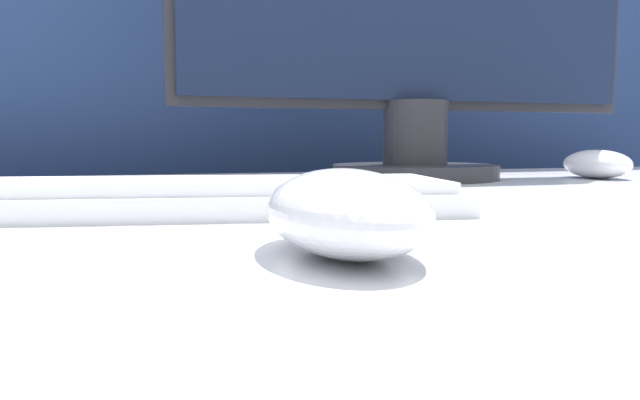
{
  "coord_description": "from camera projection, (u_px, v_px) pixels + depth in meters",
  "views": [
    {
      "loc": [
        -0.16,
        -0.52,
        0.78
      ],
      "look_at": [
        -0.06,
        -0.21,
        0.75
      ],
      "focal_mm": 35.0,
      "sensor_mm": 36.0,
      "label": 1
    }
  ],
  "objects": [
    {
      "name": "monitor",
      "position": [
        417.0,
        1.0,
        0.83
      ],
      "size": [
        0.66,
        0.23,
        0.46
      ],
      "color": "#28282D",
      "rests_on": "desk"
    },
    {
      "name": "partition_panel",
      "position": [
        214.0,
        169.0,
        1.13
      ],
      "size": [
        5.0,
        0.03,
        1.45
      ],
      "color": "navy",
      "rests_on": "ground_plane"
    },
    {
      "name": "keyboard",
      "position": [
        205.0,
        196.0,
        0.46
      ],
      "size": [
        0.39,
        0.2,
        0.02
      ],
      "rotation": [
        0.0,
        0.0,
        -0.17
      ],
      "color": "white",
      "rests_on": "desk"
    },
    {
      "name": "computer_mouse_near",
      "position": [
        345.0,
        212.0,
        0.29
      ],
      "size": [
        0.08,
        0.13,
        0.04
      ],
      "rotation": [
        0.0,
        0.0,
        -0.06
      ],
      "color": "white",
      "rests_on": "desk"
    },
    {
      "name": "computer_mouse_far",
      "position": [
        597.0,
        164.0,
        0.87
      ],
      "size": [
        0.09,
        0.13,
        0.04
      ],
      "rotation": [
        0.0,
        0.0,
        -0.14
      ],
      "color": "white",
      "rests_on": "desk"
    }
  ]
}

